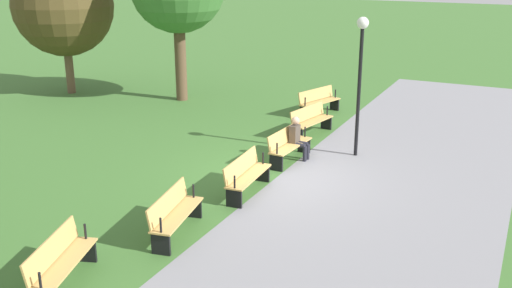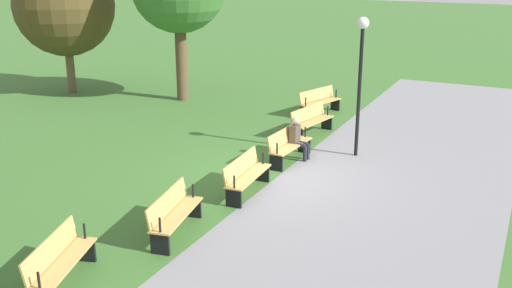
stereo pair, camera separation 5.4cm
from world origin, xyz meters
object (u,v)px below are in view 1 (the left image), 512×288
at_px(person_seated, 298,137).
at_px(bench_2, 289,144).
at_px(bench_0, 319,101).
at_px(bench_4, 174,213).
at_px(bench_1, 311,120).
at_px(tree_1, 63,6).
at_px(lamp_post, 361,60).
at_px(bench_5, 60,261).
at_px(bench_3, 246,174).

bearing_deg(person_seated, bench_2, -28.29).
xyz_separation_m(bench_0, bench_4, (10.05, 0.65, 0.00)).
distance_m(bench_1, bench_4, 7.59).
distance_m(bench_1, tree_1, 11.33).
distance_m(bench_0, bench_1, 2.54).
relative_size(bench_4, lamp_post, 0.49).
bearing_deg(bench_5, bench_0, 161.47).
bearing_deg(bench_2, bench_0, -165.25).
relative_size(bench_2, bench_4, 0.98).
relative_size(bench_0, lamp_post, 0.49).
bearing_deg(tree_1, bench_3, 60.98).
xyz_separation_m(bench_3, tree_1, (-6.21, -11.20, 2.99)).
distance_m(bench_2, lamp_post, 2.96).
bearing_deg(bench_4, bench_2, 165.20).
xyz_separation_m(bench_2, person_seated, (-0.26, 0.16, 0.16)).
xyz_separation_m(bench_2, bench_3, (2.54, 0.00, 0.00)).
height_order(bench_0, bench_2, same).
xyz_separation_m(bench_1, bench_2, (2.52, 0.33, 0.00)).
distance_m(bench_2, bench_5, 7.59).
bearing_deg(bench_1, lamp_post, 66.61).
bearing_deg(bench_0, bench_5, 18.53).
distance_m(bench_2, tree_1, 12.16).
xyz_separation_m(bench_4, bench_5, (2.46, -0.65, 0.00)).
height_order(bench_1, tree_1, tree_1).
bearing_deg(bench_4, lamp_post, 152.58).
distance_m(bench_5, lamp_post, 9.39).
relative_size(bench_2, bench_3, 1.00).
distance_m(bench_3, bench_5, 5.08).
height_order(bench_1, person_seated, person_seated).
height_order(person_seated, lamp_post, lamp_post).
bearing_deg(tree_1, bench_4, 51.22).
height_order(bench_0, person_seated, person_seated).
bearing_deg(bench_3, lamp_post, 154.45).
relative_size(bench_1, bench_3, 1.02).
bearing_deg(lamp_post, person_seated, -53.82).
bearing_deg(bench_3, bench_0, -176.35).
bearing_deg(bench_0, tree_1, -64.16).
relative_size(bench_1, bench_2, 1.02).
height_order(bench_0, tree_1, tree_1).
height_order(bench_3, lamp_post, lamp_post).
relative_size(bench_3, lamp_post, 0.48).
bearing_deg(bench_0, lamp_post, 52.30).
height_order(bench_4, bench_5, same).
distance_m(bench_0, person_seated, 4.86).
relative_size(bench_0, person_seated, 1.56).
bearing_deg(person_seated, bench_5, -4.57).
bearing_deg(lamp_post, bench_4, -16.30).
bearing_deg(person_seated, bench_4, -1.51).
height_order(bench_4, lamp_post, lamp_post).
bearing_deg(tree_1, lamp_post, 79.24).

